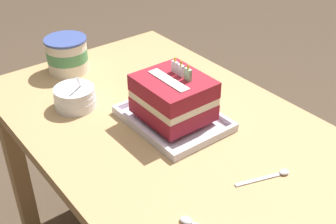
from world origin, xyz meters
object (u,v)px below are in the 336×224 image
Objects in this scene: bowl_stack at (75,97)px; ice_cream_tub at (67,55)px; serving_spoon_near_tray at (274,175)px; birthday_cake at (173,97)px; foil_tray at (173,120)px.

ice_cream_tub is (-0.23, 0.09, 0.03)m from bowl_stack.
serving_spoon_near_tray is (0.59, 0.23, -0.03)m from bowl_stack.
birthday_cake is 1.36× the size of ice_cream_tub.
serving_spoon_near_tray is at bearing 9.63° from ice_cream_tub.
serving_spoon_near_tray is (0.82, 0.14, -0.06)m from ice_cream_tub.
birthday_cake is 1.36× the size of serving_spoon_near_tray.
ice_cream_tub is at bearing 157.68° from bowl_stack.
birthday_cake is at bearing 10.78° from ice_cream_tub.
birthday_cake is at bearing 90.00° from foil_tray.
foil_tray is at bearing -90.00° from birthday_cake.
birthday_cake is 0.49m from ice_cream_tub.
foil_tray is 0.34m from serving_spoon_near_tray.
foil_tray is at bearing -172.00° from serving_spoon_near_tray.
serving_spoon_near_tray is at bearing 8.00° from foil_tray.
ice_cream_tub reaches higher than bowl_stack.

